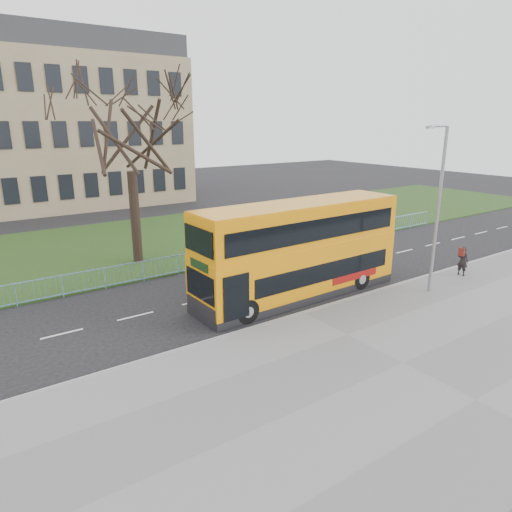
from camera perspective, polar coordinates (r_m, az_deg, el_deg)
The scene contains 10 objects.
ground at distance 21.04m, azimuth 3.21°, elevation -6.00°, with size 120.00×120.00×0.00m, color black.
pavement at distance 16.76m, azimuth 17.90°, elevation -12.77°, with size 80.00×10.50×0.12m, color slate.
kerb at distance 19.91m, azimuth 5.97°, elevation -7.19°, with size 80.00×0.20×0.14m, color gray.
grass_verge at distance 32.92m, azimuth -12.26°, elevation 2.00°, with size 80.00×15.40×0.08m, color #213D16.
guard_railing at distance 26.07m, azimuth -5.71°, elevation -0.31°, with size 40.00×0.12×1.10m, color #79B2D8, non-canonical shape.
bare_tree at distance 26.90m, azimuth -15.44°, elevation 12.31°, with size 8.79×8.79×12.56m, color black, non-canonical shape.
civic_building at distance 50.78m, azimuth -27.63°, elevation 13.46°, with size 30.00×15.00×14.00m, color #7E6A50.
yellow_bus at distance 21.35m, azimuth 5.48°, elevation 1.05°, with size 10.66×2.74×4.45m.
pedestrian at distance 26.64m, azimuth 24.42°, elevation -0.57°, with size 0.57×0.38×1.57m, color black.
street_lamp at distance 22.65m, azimuth 21.74°, elevation 6.02°, with size 1.65×0.26×7.77m.
Camera 1 is at (-12.04, -15.28, 8.00)m, focal length 32.00 mm.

